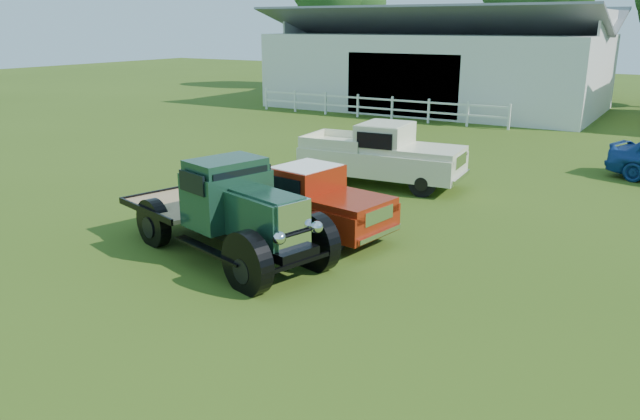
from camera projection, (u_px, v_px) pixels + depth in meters
The scene contains 8 objects.
ground at pixel (280, 274), 12.36m from camera, with size 120.00×120.00×0.00m, color #334E12.
shed_left at pixel (437, 59), 36.29m from camera, with size 18.80×10.20×5.60m, color silver, non-canonical shape.
fence_rail at pixel (375, 107), 32.52m from camera, with size 14.20×0.16×1.20m, color white, non-canonical shape.
tree_a at pixel (335, 17), 46.82m from camera, with size 6.30×6.30×10.50m, color #285B22, non-canonical shape.
tree_b at pixel (529, 8), 40.47m from camera, with size 6.90×6.90×11.50m, color #285B22, non-canonical shape.
vintage_flatbed at pixel (225, 207), 13.13m from camera, with size 5.31×2.10×2.10m, color #193929, non-canonical shape.
red_pickup at pixel (304, 199), 14.64m from camera, with size 4.49×1.73×1.64m, color maroon, non-canonical shape.
white_pickup at pixel (381, 155), 19.01m from camera, with size 5.08×1.97×1.87m, color beige, non-canonical shape.
Camera 1 is at (6.69, -9.36, 4.76)m, focal length 35.00 mm.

